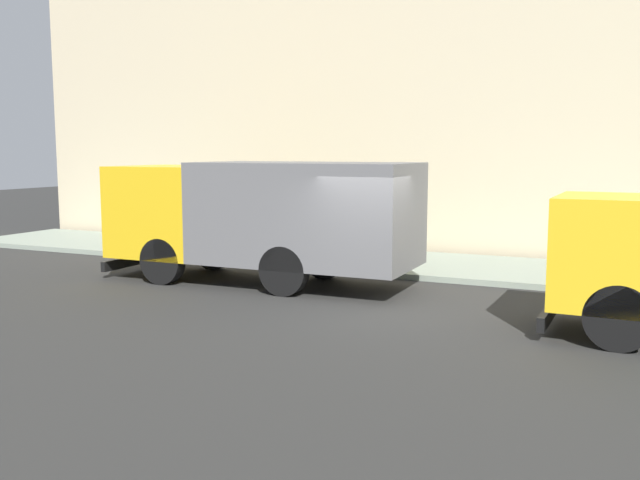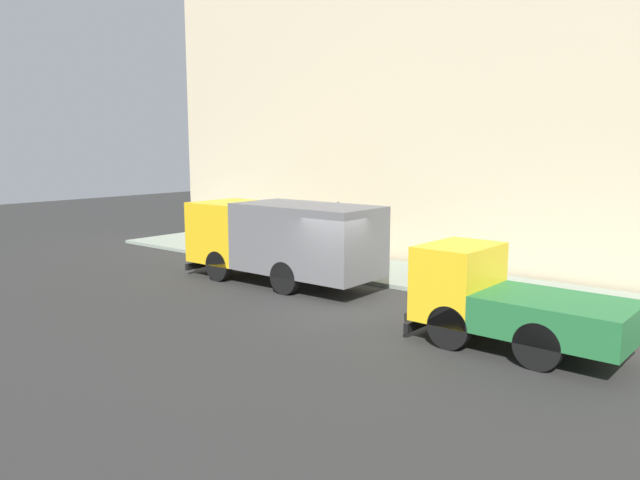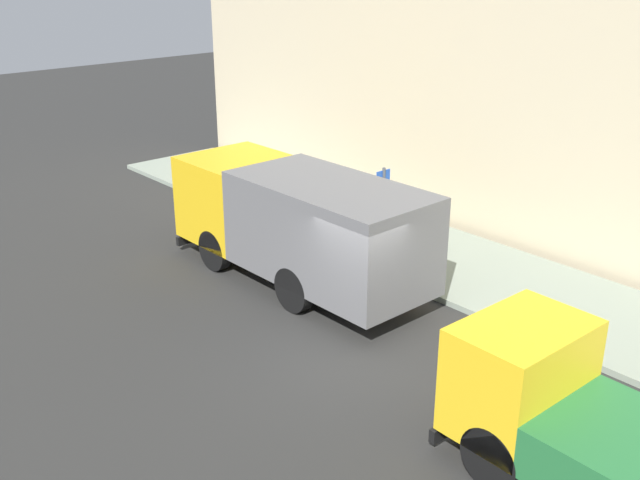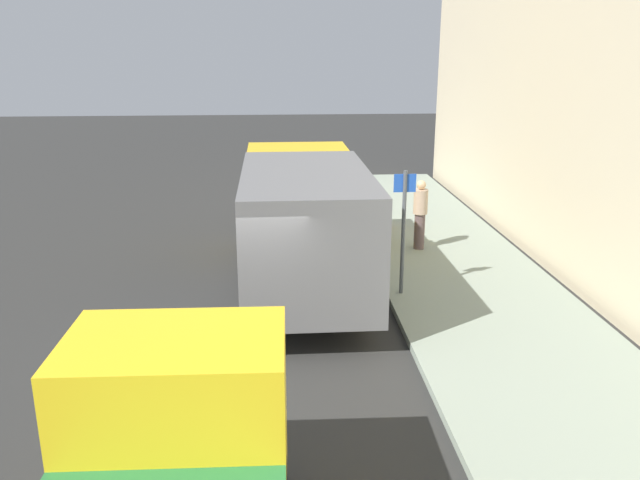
# 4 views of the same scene
# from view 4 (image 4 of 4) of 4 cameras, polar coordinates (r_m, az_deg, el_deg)

# --- Properties ---
(ground) EXTENTS (80.00, 80.00, 0.00)m
(ground) POSITION_cam_4_polar(r_m,az_deg,el_deg) (11.16, -7.54, -10.11)
(ground) COLOR #2A2A28
(sidewalk) EXTENTS (3.78, 30.00, 0.14)m
(sidewalk) POSITION_cam_4_polar(r_m,az_deg,el_deg) (11.86, 17.05, -8.69)
(sidewalk) COLOR gray
(sidewalk) RESTS_ON ground
(large_utility_truck) EXTENTS (2.47, 7.20, 2.75)m
(large_utility_truck) POSITION_cam_4_polar(r_m,az_deg,el_deg) (13.61, -1.49, 2.14)
(large_utility_truck) COLOR yellow
(large_utility_truck) RESTS_ON ground
(pedestrian_walking) EXTENTS (0.47, 0.47, 1.74)m
(pedestrian_walking) POSITION_cam_4_polar(r_m,az_deg,el_deg) (16.15, 8.85, 2.39)
(pedestrian_walking) COLOR brown
(pedestrian_walking) RESTS_ON sidewalk
(traffic_cone_orange) EXTENTS (0.52, 0.52, 0.74)m
(traffic_cone_orange) POSITION_cam_4_polar(r_m,az_deg,el_deg) (18.12, 5.47, 2.27)
(traffic_cone_orange) COLOR orange
(traffic_cone_orange) RESTS_ON sidewalk
(street_sign_post) EXTENTS (0.44, 0.08, 2.55)m
(street_sign_post) POSITION_cam_4_polar(r_m,az_deg,el_deg) (12.98, 7.40, 1.57)
(street_sign_post) COLOR #4C5156
(street_sign_post) RESTS_ON sidewalk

